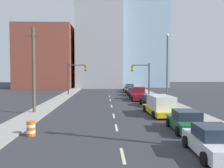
{
  "coord_description": "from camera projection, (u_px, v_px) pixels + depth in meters",
  "views": [
    {
      "loc": [
        -0.92,
        -4.54,
        4.11
      ],
      "look_at": [
        0.39,
        35.99,
        2.2
      ],
      "focal_mm": 40.0,
      "sensor_mm": 36.0,
      "label": 1
    }
  ],
  "objects": [
    {
      "name": "sidewalk_left",
      "position": [
        71.0,
        92.0,
        50.84
      ],
      "size": [
        2.36,
        92.83,
        0.15
      ],
      "color": "#9E9B93",
      "rests_on": "ground"
    },
    {
      "name": "sidewalk_right",
      "position": [
        145.0,
        92.0,
        51.33
      ],
      "size": [
        2.36,
        92.83,
        0.15
      ],
      "color": "#9E9B93",
      "rests_on": "ground"
    },
    {
      "name": "lane_stripe_at_8m",
      "position": [
        123.0,
        155.0,
        12.31
      ],
      "size": [
        0.16,
        2.4,
        0.01
      ],
      "primitive_type": "cube",
      "color": "beige",
      "rests_on": "ground"
    },
    {
      "name": "lane_stripe_at_14m",
      "position": [
        116.0,
        128.0,
        18.53
      ],
      "size": [
        0.16,
        2.4,
        0.01
      ],
      "primitive_type": "cube",
      "color": "beige",
      "rests_on": "ground"
    },
    {
      "name": "lane_stripe_at_19m",
      "position": [
        114.0,
        116.0,
        23.53
      ],
      "size": [
        0.16,
        2.4,
        0.01
      ],
      "primitive_type": "cube",
      "color": "beige",
      "rests_on": "ground"
    },
    {
      "name": "lane_stripe_at_26m",
      "position": [
        112.0,
        106.0,
        30.3
      ],
      "size": [
        0.16,
        2.4,
        0.01
      ],
      "primitive_type": "cube",
      "color": "beige",
      "rests_on": "ground"
    },
    {
      "name": "lane_stripe_at_32m",
      "position": [
        110.0,
        100.0,
        36.91
      ],
      "size": [
        0.16,
        2.4,
        0.01
      ],
      "primitive_type": "cube",
      "color": "beige",
      "rests_on": "ground"
    },
    {
      "name": "lane_stripe_at_38m",
      "position": [
        109.0,
        96.0,
        42.48
      ],
      "size": [
        0.16,
        2.4,
        0.01
      ],
      "primitive_type": "cube",
      "color": "beige",
      "rests_on": "ground"
    },
    {
      "name": "building_brick_left",
      "position": [
        48.0,
        58.0,
        66.8
      ],
      "size": [
        14.0,
        16.0,
        15.98
      ],
      "color": "brown",
      "rests_on": "ground"
    },
    {
      "name": "building_office_center",
      "position": [
        100.0,
        46.0,
        71.08
      ],
      "size": [
        12.0,
        20.0,
        23.08
      ],
      "color": "#A8A8AD",
      "rests_on": "ground"
    },
    {
      "name": "building_glass_right",
      "position": [
        140.0,
        20.0,
        75.08
      ],
      "size": [
        13.0,
        20.0,
        39.46
      ],
      "color": "#99B7CC",
      "rests_on": "ground"
    },
    {
      "name": "traffic_signal_left",
      "position": [
        73.0,
        75.0,
        44.62
      ],
      "size": [
        3.38,
        0.35,
        5.81
      ],
      "color": "#38383D",
      "rests_on": "ground"
    },
    {
      "name": "traffic_signal_right",
      "position": [
        144.0,
        75.0,
        45.03
      ],
      "size": [
        3.38,
        0.35,
        5.81
      ],
      "color": "#38383D",
      "rests_on": "ground"
    },
    {
      "name": "utility_pole_left_mid",
      "position": [
        34.0,
        70.0,
        24.7
      ],
      "size": [
        1.6,
        0.32,
        8.5
      ],
      "color": "brown",
      "rests_on": "ground"
    },
    {
      "name": "traffic_barrel",
      "position": [
        31.0,
        129.0,
        16.1
      ],
      "size": [
        0.56,
        0.56,
        0.95
      ],
      "color": "orange",
      "rests_on": "ground"
    },
    {
      "name": "street_lamp",
      "position": [
        167.0,
        63.0,
        33.68
      ],
      "size": [
        0.44,
        0.44,
        9.3
      ],
      "color": "#4C4C51",
      "rests_on": "ground"
    },
    {
      "name": "sedan_white",
      "position": [
        214.0,
        142.0,
        12.31
      ],
      "size": [
        2.24,
        4.49,
        1.48
      ],
      "rotation": [
        0.0,
        0.0,
        -0.03
      ],
      "color": "silver",
      "rests_on": "ground"
    },
    {
      "name": "sedan_green",
      "position": [
        187.0,
        122.0,
        17.47
      ],
      "size": [
        2.31,
        4.62,
        1.45
      ],
      "rotation": [
        0.0,
        0.0,
        -0.04
      ],
      "color": "#1E6033",
      "rests_on": "ground"
    },
    {
      "name": "box_truck_yellow",
      "position": [
        160.0,
        106.0,
        24.04
      ],
      "size": [
        2.69,
        6.18,
        1.87
      ],
      "rotation": [
        0.0,
        0.0,
        0.05
      ],
      "color": "gold",
      "rests_on": "ground"
    },
    {
      "name": "sedan_black",
      "position": [
        150.0,
        100.0,
        30.78
      ],
      "size": [
        2.13,
        4.44,
        1.38
      ],
      "rotation": [
        0.0,
        0.0,
        0.01
      ],
      "color": "black",
      "rests_on": "ground"
    },
    {
      "name": "pickup_truck_maroon",
      "position": [
        138.0,
        95.0,
        37.39
      ],
      "size": [
        2.59,
        6.06,
        1.87
      ],
      "rotation": [
        0.0,
        0.0,
        -0.02
      ],
      "color": "maroon",
      "rests_on": "ground"
    },
    {
      "name": "sedan_red",
      "position": [
        133.0,
        92.0,
        44.21
      ],
      "size": [
        2.09,
        4.8,
        1.47
      ],
      "rotation": [
        0.0,
        0.0,
        -0.0
      ],
      "color": "red",
      "rests_on": "ground"
    },
    {
      "name": "sedan_tan",
      "position": [
        129.0,
        89.0,
        50.73
      ],
      "size": [
        2.27,
        4.83,
        1.4
      ],
      "rotation": [
        0.0,
        0.0,
        0.06
      ],
      "color": "tan",
      "rests_on": "ground"
    },
    {
      "name": "sedan_gray",
      "position": [
        130.0,
        87.0,
        56.36
      ],
      "size": [
        2.12,
        4.62,
        1.46
      ],
      "rotation": [
        0.0,
        0.0,
        -0.0
      ],
      "color": "slate",
      "rests_on": "ground"
    }
  ]
}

